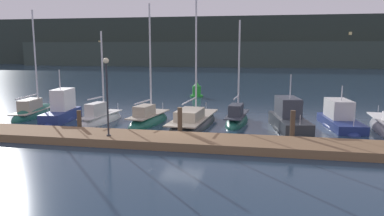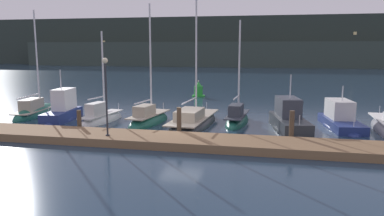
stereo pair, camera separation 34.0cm
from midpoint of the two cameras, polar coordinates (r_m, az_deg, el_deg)
ground_plane at (r=22.95m, az=-1.28°, el=-4.26°), size 400.00×400.00×0.00m
dock at (r=20.92m, az=-2.59°, el=-4.97°), size 33.08×2.80×0.45m
mooring_pile_1 at (r=24.67m, az=-16.42°, el=-1.97°), size 0.28×0.28×1.45m
mooring_pile_2 at (r=22.32m, az=-1.55°, el=-2.23°), size 0.28×0.28×1.84m
mooring_pile_3 at (r=21.78m, az=15.38°, el=-2.82°), size 0.28×0.28×1.86m
sailboat_berth_1 at (r=32.34m, az=-22.31°, el=-0.76°), size 2.37×6.60×9.05m
motorboat_berth_2 at (r=29.32m, az=-18.81°, el=-0.93°), size 2.11×4.89×4.31m
sailboat_berth_3 at (r=27.71m, az=-13.33°, el=-1.83°), size 2.00×5.27×7.23m
sailboat_berth_4 at (r=26.67m, az=-6.28°, el=-2.09°), size 2.38×5.49×9.10m
sailboat_berth_5 at (r=26.11m, az=0.57°, el=-2.33°), size 3.05×8.49×11.03m
sailboat_berth_6 at (r=26.92m, az=7.25°, el=-1.96°), size 1.79×5.32×7.89m
motorboat_berth_7 at (r=25.22m, az=14.93°, el=-2.49°), size 2.90×5.93×4.27m
motorboat_berth_8 at (r=27.26m, az=22.04°, el=-2.09°), size 2.71×5.95×3.32m
channel_buoy at (r=41.01m, az=1.23°, el=2.66°), size 1.41×1.41×1.79m
dock_lamppost at (r=21.10m, az=-12.55°, el=3.51°), size 0.32×0.32×4.35m
hillside_backdrop at (r=113.71m, az=9.94°, el=9.68°), size 240.00×23.00×14.00m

